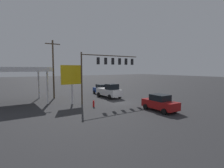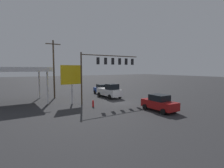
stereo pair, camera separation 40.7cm
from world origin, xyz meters
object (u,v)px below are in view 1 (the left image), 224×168
at_px(price_sign, 72,76).
at_px(sedan_far, 102,89).
at_px(fire_hydrant, 94,104).
at_px(traffic_signal_assembly, 108,64).
at_px(sedan_waiting, 160,103).
at_px(utility_pole, 53,68).
at_px(pickup_parked, 109,91).

relative_size(price_sign, sedan_far, 1.21).
bearing_deg(fire_hydrant, traffic_signal_assembly, -148.03).
bearing_deg(traffic_signal_assembly, price_sign, -10.96).
xyz_separation_m(traffic_signal_assembly, sedan_waiting, (-1.68, 8.58, -4.68)).
xyz_separation_m(traffic_signal_assembly, utility_pole, (6.16, -7.23, -0.56)).
bearing_deg(price_sign, fire_hydrant, 114.78).
bearing_deg(traffic_signal_assembly, sedan_far, -112.43).
bearing_deg(sedan_waiting, fire_hydrant, -137.34).
distance_m(price_sign, pickup_parked, 7.91).
xyz_separation_m(price_sign, sedan_waiting, (-7.04, 9.62, -2.96)).
height_order(price_sign, pickup_parked, price_sign).
bearing_deg(utility_pole, traffic_signal_assembly, 130.43).
bearing_deg(price_sign, traffic_signal_assembly, 169.04).
distance_m(traffic_signal_assembly, fire_hydrant, 6.85).
distance_m(sedan_waiting, fire_hydrant, 8.29).
xyz_separation_m(utility_pole, pickup_parked, (-8.04, 4.64, -3.96)).
height_order(sedan_waiting, pickup_parked, pickup_parked).
bearing_deg(pickup_parked, price_sign, -79.36).
bearing_deg(traffic_signal_assembly, fire_hydrant, 31.97).
xyz_separation_m(traffic_signal_assembly, sedan_far, (-2.78, -6.74, -4.68)).
height_order(sedan_waiting, fire_hydrant, sedan_waiting).
xyz_separation_m(sedan_waiting, fire_hydrant, (5.46, -6.21, -0.51)).
relative_size(pickup_parked, fire_hydrant, 5.97).
distance_m(pickup_parked, fire_hydrant, 7.56).
bearing_deg(price_sign, sedan_far, -145.00).
relative_size(utility_pole, pickup_parked, 1.82).
distance_m(utility_pole, pickup_parked, 10.09).
height_order(traffic_signal_assembly, sedan_waiting, traffic_signal_assembly).
relative_size(traffic_signal_assembly, utility_pole, 1.04).
xyz_separation_m(utility_pole, sedan_waiting, (-7.83, 15.81, -4.12)).
bearing_deg(utility_pole, price_sign, 97.35).
bearing_deg(traffic_signal_assembly, sedan_waiting, 101.05).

